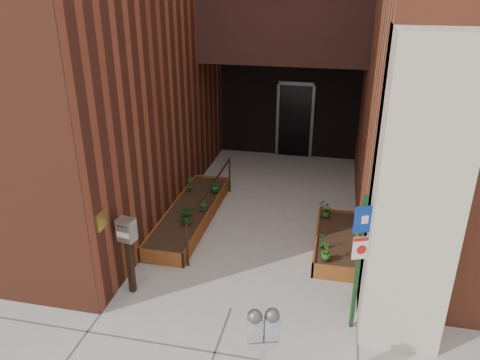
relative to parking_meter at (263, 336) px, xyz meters
The scene contains 14 objects.
ground 2.43m from the parking_meter, 113.57° to the left, with size 80.00×80.00×0.00m, color #9E9991.
planter_left 5.30m from the parking_meter, 117.34° to the left, with size 0.90×3.60×0.30m.
planter_right 4.32m from the parking_meter, 79.37° to the left, with size 0.80×2.20×0.30m.
handrail 4.95m from the parking_meter, 112.44° to the left, with size 0.04×3.34×0.90m.
parking_meter is the anchor object (origin of this frame).
sign_post 2.16m from the parking_meter, 60.10° to the left, with size 0.29×0.14×2.24m.
payment_dropbox 3.26m from the parking_meter, 142.27° to the left, with size 0.31×0.25×1.39m.
shrub_left_a 4.62m from the parking_meter, 119.25° to the left, with size 0.34×0.34×0.38m, color #17511B.
shrub_left_b 5.10m from the parking_meter, 114.41° to the left, with size 0.18×0.18×0.34m, color #245B1A.
shrub_left_c 5.96m from the parking_meter, 110.59° to the left, with size 0.21×0.21×0.37m, color #164F1A.
shrub_left_d 6.16m from the parking_meter, 116.04° to the left, with size 0.19×0.19×0.36m, color #1F5618.
shrub_right_a 3.36m from the parking_meter, 79.29° to the left, with size 0.19×0.19×0.33m, color #2B5E1B.
shrub_right_b 3.70m from the parking_meter, 81.72° to the left, with size 0.17×0.17×0.32m, color #175019.
shrub_right_c 4.94m from the parking_meter, 83.87° to the left, with size 0.28×0.28×0.31m, color #26611B.
Camera 1 is at (1.45, -5.92, 4.96)m, focal length 35.00 mm.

